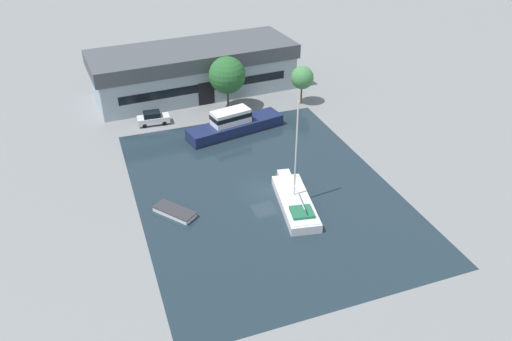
% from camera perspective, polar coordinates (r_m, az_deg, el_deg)
% --- Properties ---
extents(ground_plane, '(440.00, 440.00, 0.00)m').
position_cam_1_polar(ground_plane, '(53.28, 0.96, -2.33)').
color(ground_plane, gray).
extents(water_canal, '(26.46, 35.14, 0.01)m').
position_cam_1_polar(water_canal, '(53.28, 0.96, -2.32)').
color(water_canal, '#1E2D38').
rests_on(water_canal, ground).
extents(warehouse_building, '(30.61, 12.92, 6.86)m').
position_cam_1_polar(warehouse_building, '(76.26, -7.08, 11.38)').
color(warehouse_building, '#99A8B2').
rests_on(warehouse_building, ground).
extents(quay_tree_near_building, '(5.07, 5.07, 7.62)m').
position_cam_1_polar(quay_tree_near_building, '(69.25, -3.32, 10.82)').
color(quay_tree_near_building, brown).
rests_on(quay_tree_near_building, ground).
extents(quay_tree_by_water, '(3.24, 3.24, 5.58)m').
position_cam_1_polar(quay_tree_by_water, '(71.66, 5.30, 10.51)').
color(quay_tree_by_water, brown).
rests_on(quay_tree_by_water, ground).
extents(parked_car, '(4.27, 1.99, 1.80)m').
position_cam_1_polar(parked_car, '(67.91, -11.68, 5.89)').
color(parked_car, silver).
rests_on(parked_car, ground).
extents(sailboat_moored, '(4.55, 10.64, 11.37)m').
position_cam_1_polar(sailboat_moored, '(50.86, 4.48, -3.50)').
color(sailboat_moored, silver).
rests_on(sailboat_moored, water_canal).
extents(motor_cruiser, '(13.29, 5.71, 3.23)m').
position_cam_1_polar(motor_cruiser, '(64.30, -2.52, 5.28)').
color(motor_cruiser, '#19234C').
rests_on(motor_cruiser, water_canal).
extents(small_dinghy, '(4.09, 4.60, 0.56)m').
position_cam_1_polar(small_dinghy, '(50.40, -9.30, -4.67)').
color(small_dinghy, white).
rests_on(small_dinghy, water_canal).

